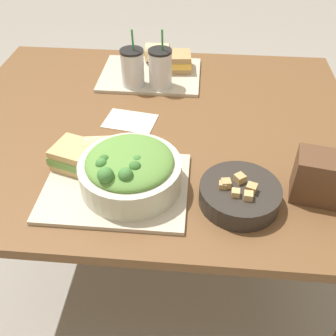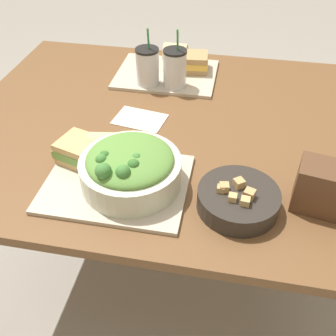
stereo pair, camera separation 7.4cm
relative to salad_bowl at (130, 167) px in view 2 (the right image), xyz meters
name	(u,v)px [view 2 (the right image)]	position (x,y,z in m)	size (l,w,h in m)	color
ground_plane	(164,265)	(0.02, 0.31, -0.84)	(12.00, 12.00, 0.00)	gray
dining_table	(163,145)	(0.02, 0.31, -0.16)	(1.31, 1.08, 0.77)	brown
tray_near	(117,183)	(-0.04, 0.00, -0.06)	(0.38, 0.29, 0.01)	#BCB29E
tray_far	(166,74)	(-0.03, 0.63, -0.06)	(0.38, 0.29, 0.01)	#BCB29E
salad_bowl	(130,167)	(0.00, 0.00, 0.00)	(0.26, 0.26, 0.12)	beige
soup_bowl	(238,199)	(0.28, -0.03, -0.04)	(0.20, 0.20, 0.07)	#2D2823
sandwich_near	(85,152)	(-0.15, 0.06, -0.02)	(0.18, 0.14, 0.06)	tan
baguette_near	(113,145)	(-0.08, 0.10, -0.02)	(0.13, 0.09, 0.07)	#DBBC84
sandwich_far	(189,62)	(0.05, 0.67, -0.02)	(0.15, 0.11, 0.06)	tan
baguette_far	(176,53)	(-0.01, 0.73, -0.02)	(0.09, 0.07, 0.07)	#DBBC84
drink_cup_dark	(148,67)	(-0.08, 0.53, 0.01)	(0.08, 0.08, 0.21)	silver
drink_cup_red	(175,69)	(0.02, 0.53, 0.01)	(0.08, 0.08, 0.21)	silver
chip_bag	(327,189)	(0.49, 0.01, 0.00)	(0.16, 0.12, 0.13)	brown
napkin_folded	(140,119)	(-0.05, 0.31, -0.06)	(0.18, 0.14, 0.00)	silver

